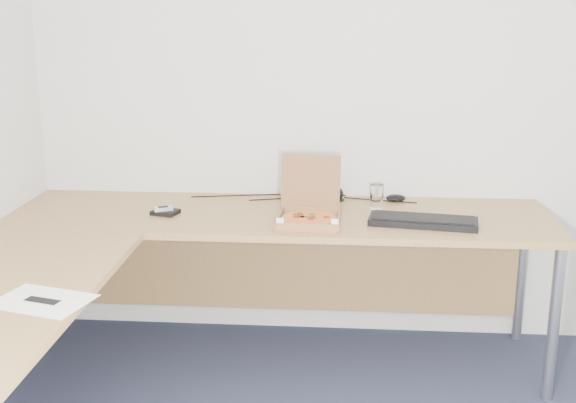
# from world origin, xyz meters

# --- Properties ---
(room_shell) EXTENTS (3.50, 3.50, 2.50)m
(room_shell) POSITION_xyz_m (0.00, 0.00, 1.25)
(room_shell) COLOR silver
(room_shell) RESTS_ON ground
(desk) EXTENTS (2.50, 2.20, 0.73)m
(desk) POSITION_xyz_m (-0.82, 0.97, 0.70)
(desk) COLOR #A87C46
(desk) RESTS_ON ground
(pizza_box) EXTENTS (0.27, 0.31, 0.27)m
(pizza_box) POSITION_xyz_m (-0.36, 1.27, 0.76)
(pizza_box) COLOR #96623B
(pizza_box) RESTS_ON desk
(drinking_glass) EXTENTS (0.06, 0.06, 0.11)m
(drinking_glass) POSITION_xyz_m (-0.05, 1.52, 0.79)
(drinking_glass) COLOR white
(drinking_glass) RESTS_ON desk
(keyboard) EXTENTS (0.49, 0.24, 0.03)m
(keyboard) POSITION_xyz_m (0.15, 1.27, 0.74)
(keyboard) COLOR black
(keyboard) RESTS_ON desk
(mouse) EXTENTS (0.10, 0.07, 0.03)m
(mouse) POSITION_xyz_m (0.05, 1.65, 0.75)
(mouse) COLOR black
(mouse) RESTS_ON desk
(wallet) EXTENTS (0.13, 0.12, 0.02)m
(wallet) POSITION_xyz_m (-1.02, 1.34, 0.74)
(wallet) COLOR black
(wallet) RESTS_ON desk
(phone) EXTENTS (0.10, 0.08, 0.02)m
(phone) POSITION_xyz_m (-1.03, 1.34, 0.76)
(phone) COLOR #B2B5BA
(phone) RESTS_ON wallet
(paper_sheet) EXTENTS (0.35, 0.29, 0.00)m
(paper_sheet) POSITION_xyz_m (-1.18, 0.31, 0.73)
(paper_sheet) COLOR white
(paper_sheet) RESTS_ON desk
(dome_speaker) EXTENTS (0.09, 0.09, 0.07)m
(dome_speaker) POSITION_xyz_m (-0.24, 1.66, 0.77)
(dome_speaker) COLOR black
(dome_speaker) RESTS_ON desk
(cable_bundle) EXTENTS (0.54, 0.11, 0.01)m
(cable_bundle) POSITION_xyz_m (-0.43, 1.68, 0.73)
(cable_bundle) COLOR black
(cable_bundle) RESTS_ON desk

